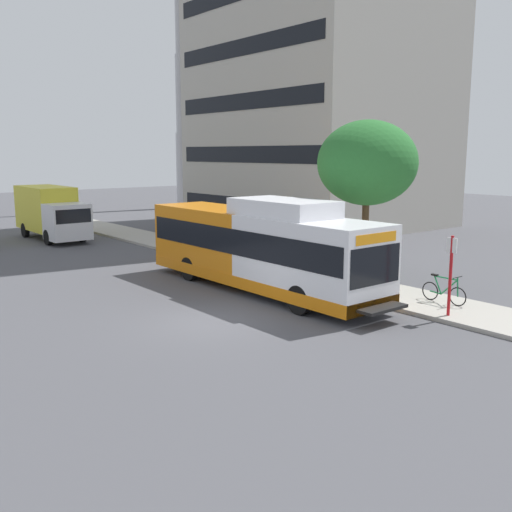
# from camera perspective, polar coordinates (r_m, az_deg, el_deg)

# --- Properties ---
(ground_plane) EXTENTS (120.00, 120.00, 0.00)m
(ground_plane) POSITION_cam_1_polar(r_m,az_deg,el_deg) (25.61, -14.43, -2.25)
(ground_plane) COLOR #4C4C51
(sidewalk_curb) EXTENTS (3.00, 56.00, 0.14)m
(sidewalk_curb) POSITION_cam_1_polar(r_m,az_deg,el_deg) (27.57, 0.67, -0.91)
(sidewalk_curb) COLOR #A8A399
(sidewalk_curb) RESTS_ON ground
(transit_bus) EXTENTS (2.58, 12.25, 3.65)m
(transit_bus) POSITION_cam_1_polar(r_m,az_deg,el_deg) (22.55, 0.35, 0.83)
(transit_bus) COLOR white
(transit_bus) RESTS_ON ground
(bus_stop_sign_pole) EXTENTS (0.10, 0.36, 2.60)m
(bus_stop_sign_pole) POSITION_cam_1_polar(r_m,az_deg,el_deg) (19.59, 18.51, -1.27)
(bus_stop_sign_pole) COLOR red
(bus_stop_sign_pole) RESTS_ON sidewalk_curb
(bicycle_parked) EXTENTS (0.52, 1.76, 1.02)m
(bicycle_parked) POSITION_cam_1_polar(r_m,az_deg,el_deg) (21.38, 17.91, -3.30)
(bicycle_parked) COLOR black
(bicycle_parked) RESTS_ON sidewalk_curb
(street_tree_near_stop) EXTENTS (3.94, 3.94, 6.47)m
(street_tree_near_stop) POSITION_cam_1_polar(r_m,az_deg,el_deg) (23.64, 10.83, 8.91)
(street_tree_near_stop) COLOR #4C3823
(street_tree_near_stop) RESTS_ON sidewalk_curb
(box_truck_background) EXTENTS (2.32, 7.01, 3.25)m
(box_truck_background) POSITION_cam_1_polar(r_m,az_deg,el_deg) (38.32, -19.45, 4.14)
(box_truck_background) COLOR silver
(box_truck_background) RESTS_ON ground
(lattice_comm_tower) EXTENTS (1.10, 1.10, 31.21)m
(lattice_comm_tower) POSITION_cam_1_polar(r_m,az_deg,el_deg) (57.55, -7.40, 15.10)
(lattice_comm_tower) COLOR #B7B7BC
(lattice_comm_tower) RESTS_ON ground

